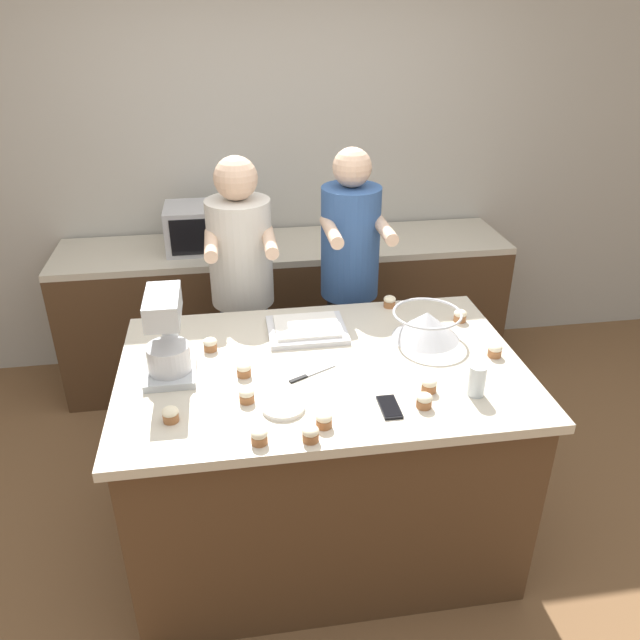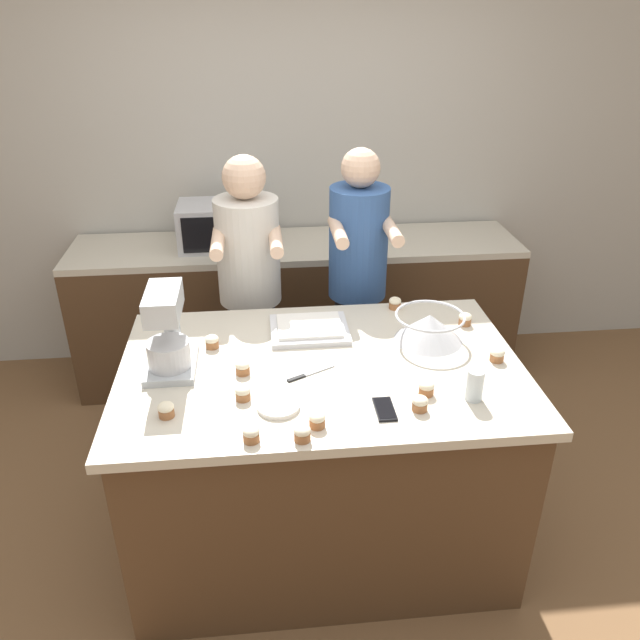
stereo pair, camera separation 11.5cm
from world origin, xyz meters
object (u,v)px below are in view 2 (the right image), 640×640
at_px(cupcake_0, 212,341).
at_px(cupcake_8, 302,433).
at_px(knife, 308,374).
at_px(cupcake_9, 465,319).
at_px(mixing_bowl, 429,327).
at_px(cupcake_3, 420,403).
at_px(small_plate, 278,406).
at_px(cupcake_6, 243,367).
at_px(person_left, 251,300).
at_px(cupcake_1, 251,434).
at_px(cupcake_4, 426,388).
at_px(baking_tray, 309,328).
at_px(cupcake_5, 497,355).
at_px(person_right, 357,293).
at_px(microwave_oven, 221,225).
at_px(cupcake_7, 166,410).
at_px(cupcake_11, 243,393).
at_px(cell_phone, 385,409).
at_px(stand_mixer, 168,335).
at_px(cupcake_2, 317,420).
at_px(cupcake_10, 395,303).
at_px(drinking_glass, 475,385).

bearing_deg(cupcake_0, cupcake_8, -63.23).
relative_size(knife, cupcake_9, 3.40).
relative_size(mixing_bowl, cupcake_3, 5.12).
bearing_deg(small_plate, cupcake_6, 117.86).
height_order(person_left, cupcake_1, person_left).
bearing_deg(cupcake_4, baking_tray, 126.51).
bearing_deg(cupcake_5, small_plate, -165.28).
distance_m(cupcake_3, cupcake_4, 0.11).
xyz_separation_m(person_right, cupcake_1, (-0.57, -1.30, 0.10)).
relative_size(person_left, cupcake_9, 27.27).
xyz_separation_m(microwave_oven, cupcake_6, (0.14, -1.53, -0.08)).
height_order(cupcake_7, cupcake_9, same).
height_order(knife, cupcake_11, cupcake_11).
bearing_deg(small_plate, cell_phone, -8.11).
bearing_deg(cupcake_7, stand_mixer, 92.93).
xyz_separation_m(stand_mixer, cell_phone, (0.81, -0.38, -0.15)).
height_order(small_plate, cupcake_1, cupcake_1).
bearing_deg(cupcake_6, cupcake_4, -17.55).
distance_m(person_left, cupcake_11, 1.06).
height_order(cell_phone, cupcake_5, cupcake_5).
height_order(cupcake_2, cupcake_10, same).
xyz_separation_m(knife, cupcake_10, (0.47, 0.55, 0.03)).
height_order(microwave_oven, small_plate, microwave_oven).
xyz_separation_m(knife, cupcake_8, (-0.05, -0.41, 0.03)).
xyz_separation_m(microwave_oven, cupcake_1, (0.17, -1.96, -0.08)).
relative_size(cupcake_5, cupcake_6, 1.00).
xyz_separation_m(mixing_bowl, cupcake_7, (-1.09, -0.45, -0.04)).
bearing_deg(person_right, mixing_bowl, -72.71).
relative_size(small_plate, cupcake_5, 2.68).
height_order(person_left, cupcake_8, person_left).
distance_m(microwave_oven, cupcake_7, 1.79).
xyz_separation_m(cupcake_2, cupcake_10, (0.47, 0.89, 0.00)).
distance_m(stand_mixer, cupcake_9, 1.34).
bearing_deg(knife, mixing_bowl, 22.62).
bearing_deg(drinking_glass, baking_tray, 134.12).
distance_m(person_left, cupcake_7, 1.18).
bearing_deg(cupcake_4, cupcake_7, -177.60).
bearing_deg(cupcake_3, cupcake_10, 84.28).
relative_size(baking_tray, cupcake_1, 5.86).
relative_size(mixing_bowl, cupcake_9, 5.12).
xyz_separation_m(drinking_glass, cupcake_6, (-0.87, 0.27, -0.03)).
xyz_separation_m(person_right, cupcake_2, (-0.34, -1.25, 0.10)).
distance_m(stand_mixer, cupcake_11, 0.41).
relative_size(person_right, knife, 8.12).
bearing_deg(cupcake_6, microwave_oven, 95.26).
height_order(cupcake_9, cupcake_10, same).
relative_size(person_right, cupcake_2, 27.62).
distance_m(person_left, cupcake_8, 1.33).
bearing_deg(person_right, cell_phone, -94.05).
bearing_deg(cupcake_8, cupcake_10, 61.39).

